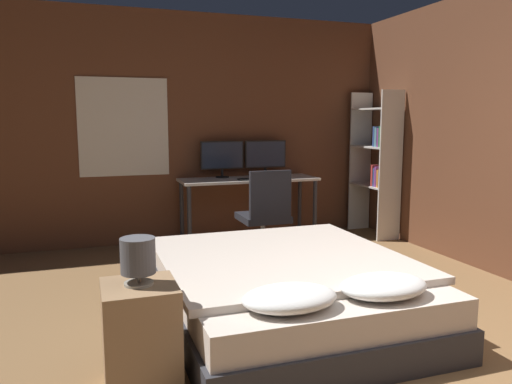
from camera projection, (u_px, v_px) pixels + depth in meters
wall_back at (236, 129)px, 6.15m from camera, size 12.00×0.08×2.70m
bed at (287, 290)px, 3.62m from camera, size 1.73×2.07×0.54m
nightstand at (141, 336)px, 2.72m from camera, size 0.40×0.41×0.58m
bedside_lamp at (138, 257)px, 2.65m from camera, size 0.19×0.19×0.26m
desk at (249, 186)px, 5.94m from camera, size 1.63×0.55×0.77m
monitor_left at (222, 157)px, 5.96m from camera, size 0.52×0.16×0.44m
monitor_right at (266, 156)px, 6.14m from camera, size 0.52×0.16×0.44m
keyboard at (253, 179)px, 5.76m from camera, size 0.35×0.13×0.02m
computer_mouse at (275, 177)px, 5.84m from camera, size 0.07×0.05×0.04m
office_chair at (265, 222)px, 5.27m from camera, size 0.52×0.52×0.95m
bookshelf at (378, 158)px, 6.20m from camera, size 0.31×0.72×1.81m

